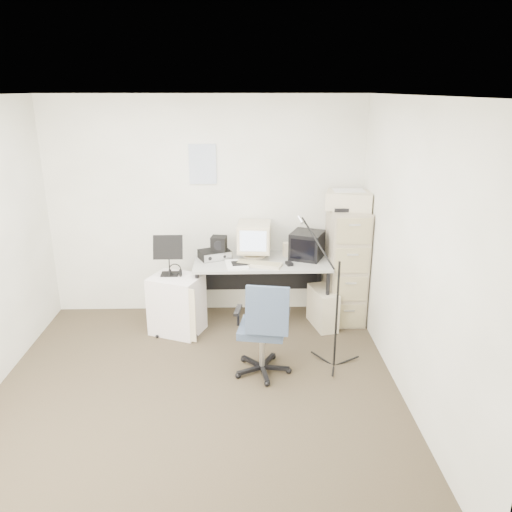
{
  "coord_description": "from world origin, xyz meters",
  "views": [
    {
      "loc": [
        0.42,
        -3.8,
        2.55
      ],
      "look_at": [
        0.55,
        0.95,
        0.95
      ],
      "focal_mm": 35.0,
      "sensor_mm": 36.0,
      "label": 1
    }
  ],
  "objects_px": {
    "filing_cabinet": "(346,265)",
    "office_chair": "(262,327)",
    "side_cart": "(177,304)",
    "desk": "(262,291)"
  },
  "relations": [
    {
      "from": "filing_cabinet",
      "to": "desk",
      "type": "xyz_separation_m",
      "value": [
        -0.95,
        -0.03,
        -0.29
      ]
    },
    {
      "from": "filing_cabinet",
      "to": "office_chair",
      "type": "height_order",
      "value": "filing_cabinet"
    },
    {
      "from": "filing_cabinet",
      "to": "side_cart",
      "type": "distance_m",
      "value": 1.93
    },
    {
      "from": "filing_cabinet",
      "to": "office_chair",
      "type": "relative_size",
      "value": 1.39
    },
    {
      "from": "filing_cabinet",
      "to": "office_chair",
      "type": "distance_m",
      "value": 1.53
    },
    {
      "from": "desk",
      "to": "side_cart",
      "type": "distance_m",
      "value": 0.97
    },
    {
      "from": "filing_cabinet",
      "to": "office_chair",
      "type": "xyz_separation_m",
      "value": [
        -0.99,
        -1.15,
        -0.18
      ]
    },
    {
      "from": "desk",
      "to": "office_chair",
      "type": "xyz_separation_m",
      "value": [
        -0.04,
        -1.12,
        0.1
      ]
    },
    {
      "from": "filing_cabinet",
      "to": "side_cart",
      "type": "xyz_separation_m",
      "value": [
        -1.88,
        -0.29,
        -0.33
      ]
    },
    {
      "from": "side_cart",
      "to": "desk",
      "type": "bearing_deg",
      "value": 37.77
    }
  ]
}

